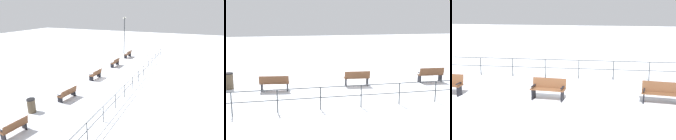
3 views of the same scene
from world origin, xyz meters
The scene contains 4 objects.
ground_plane centered at (0.00, 0.00, 0.00)m, with size 80.00×80.00×0.00m, color white.
bench_third centered at (-0.03, 0.01, 0.47)m, with size 0.70×1.53×0.90m.
bench_fourth centered at (-0.19, 4.72, 0.45)m, with size 0.76×1.65×0.87m.
waterfront_railing centered at (-3.92, 0.00, 0.70)m, with size 0.05×24.11×1.04m.
Camera 3 is at (13.15, 2.62, 4.22)m, focal length 52.23 mm.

